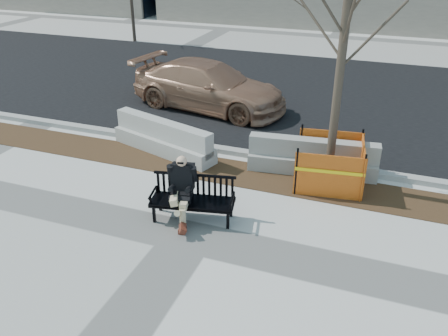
{
  "coord_description": "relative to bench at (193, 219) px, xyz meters",
  "views": [
    {
      "loc": [
        2.98,
        -6.26,
        4.89
      ],
      "look_at": [
        0.23,
        1.15,
        0.87
      ],
      "focal_mm": 37.62,
      "sensor_mm": 36.0,
      "label": 1
    }
  ],
  "objects": [
    {
      "name": "ground",
      "position": [
        0.17,
        -0.55,
        0.0
      ],
      "size": [
        120.0,
        120.0,
        0.0
      ],
      "primitive_type": "plane",
      "color": "beige",
      "rests_on": "ground"
    },
    {
      "name": "mulch_strip",
      "position": [
        0.17,
        2.05,
        0.0
      ],
      "size": [
        40.0,
        1.2,
        0.02
      ],
      "primitive_type": "cube",
      "color": "#47301C",
      "rests_on": "ground"
    },
    {
      "name": "asphalt_street",
      "position": [
        0.17,
        8.25,
        0.0
      ],
      "size": [
        60.0,
        10.4,
        0.01
      ],
      "primitive_type": "cube",
      "color": "black",
      "rests_on": "ground"
    },
    {
      "name": "curb",
      "position": [
        0.17,
        3.0,
        0.06
      ],
      "size": [
        60.0,
        0.25,
        0.12
      ],
      "primitive_type": "cube",
      "color": "#9E9B93",
      "rests_on": "ground"
    },
    {
      "name": "bench",
      "position": [
        0.0,
        0.0,
        0.0
      ],
      "size": [
        1.68,
        0.88,
        0.85
      ],
      "primitive_type": null,
      "rotation": [
        0.0,
        0.0,
        0.2
      ],
      "color": "black",
      "rests_on": "ground"
    },
    {
      "name": "seated_man",
      "position": [
        -0.21,
        -0.0,
        0.0
      ],
      "size": [
        0.71,
        0.99,
        1.26
      ],
      "primitive_type": null,
      "rotation": [
        0.0,
        0.0,
        0.2
      ],
      "color": "black",
      "rests_on": "ground"
    },
    {
      "name": "tree_fence",
      "position": [
        2.15,
        2.31,
        0.0
      ],
      "size": [
        2.36,
        2.36,
        5.22
      ],
      "primitive_type": null,
      "rotation": [
        0.0,
        0.0,
        0.14
      ],
      "color": "orange",
      "rests_on": "ground"
    },
    {
      "name": "sedan",
      "position": [
        -2.03,
        5.85,
        0.0
      ],
      "size": [
        5.07,
        2.71,
        1.4
      ],
      "primitive_type": "imported",
      "rotation": [
        0.0,
        0.0,
        1.41
      ],
      "color": "#9F7053",
      "rests_on": "ground"
    },
    {
      "name": "jersey_barrier_left",
      "position": [
        -1.87,
        2.5,
        0.0
      ],
      "size": [
        2.94,
        1.42,
        0.83
      ],
      "primitive_type": null,
      "rotation": [
        0.0,
        0.0,
        -0.3
      ],
      "color": "#AAA89F",
      "rests_on": "ground"
    },
    {
      "name": "jersey_barrier_right",
      "position": [
        1.73,
        2.68,
        0.0
      ],
      "size": [
        2.88,
        0.9,
        0.81
      ],
      "primitive_type": null,
      "rotation": [
        0.0,
        0.0,
        0.12
      ],
      "color": "gray",
      "rests_on": "ground"
    },
    {
      "name": "far_tree_left",
      "position": [
        -9.05,
        13.52,
        0.0
      ],
      "size": [
        1.86,
        1.86,
        4.7
      ],
      "primitive_type": null,
      "rotation": [
        0.0,
        0.0,
        0.07
      ],
      "color": "#403329",
      "rests_on": "ground"
    }
  ]
}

